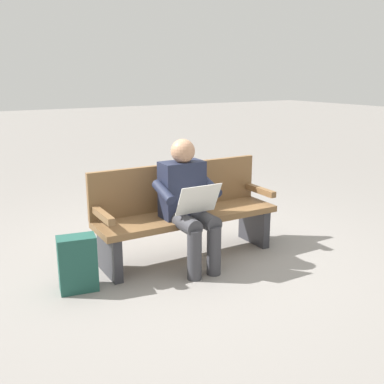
% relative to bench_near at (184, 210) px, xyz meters
% --- Properties ---
extents(ground_plane, '(40.00, 40.00, 0.00)m').
position_rel_bench_near_xyz_m(ground_plane, '(0.00, 0.07, -0.46)').
color(ground_plane, gray).
extents(bench_near, '(1.81, 0.51, 0.90)m').
position_rel_bench_near_xyz_m(bench_near, '(0.00, 0.00, 0.00)').
color(bench_near, brown).
rests_on(bench_near, ground).
extents(person_seated, '(0.58, 0.58, 1.18)m').
position_rel_bench_near_xyz_m(person_seated, '(0.10, 0.23, 0.17)').
color(person_seated, '#1E2338').
rests_on(person_seated, ground).
extents(backpack, '(0.33, 0.26, 0.47)m').
position_rel_bench_near_xyz_m(backpack, '(1.13, 0.19, -0.23)').
color(backpack, '#1E4C42').
rests_on(backpack, ground).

